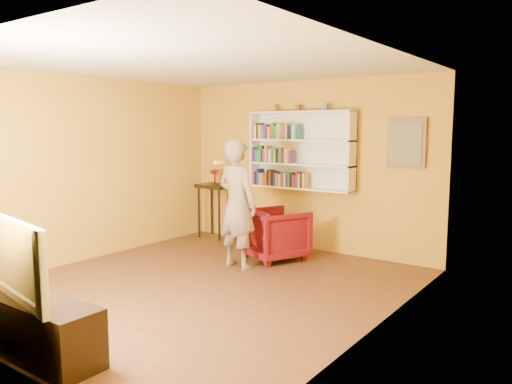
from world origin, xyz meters
TOP-DOWN VIEW (x-y plane):
  - room_shell at (0.00, 0.00)m, footprint 5.30×5.80m
  - bookshelf at (0.00, 2.41)m, footprint 1.80×0.29m
  - books_row_lower at (-0.36, 2.30)m, footprint 1.00×0.19m
  - books_row_middle at (-0.49, 2.30)m, footprint 0.74×0.19m
  - books_row_upper at (-0.44, 2.30)m, footprint 0.85×0.19m
  - ornament_left at (-0.51, 2.35)m, footprint 0.08×0.08m
  - ornament_centre at (-0.06, 2.35)m, footprint 0.07×0.07m
  - ornament_right at (0.42, 2.35)m, footprint 0.08×0.08m
  - framed_painting at (1.65, 2.46)m, footprint 0.55×0.05m
  - console_table at (-1.70, 2.25)m, footprint 0.59×0.45m
  - ruby_lustre at (-1.70, 2.25)m, footprint 0.17×0.17m
  - armchair at (0.01, 1.62)m, footprint 1.08×1.09m
  - person at (-0.17, 0.93)m, footprint 0.70×0.50m
  - game_remote at (-0.32, 0.71)m, footprint 0.04×0.15m
  - tv_cabinet at (0.13, -2.25)m, footprint 1.42×0.43m
  - television at (0.13, -2.25)m, footprint 1.21×0.37m

SIDE VIEW (x-z plane):
  - tv_cabinet at x=0.13m, z-range 0.00..0.51m
  - armchair at x=0.01m, z-range 0.00..0.76m
  - console_table at x=-1.70m, z-range 0.31..1.28m
  - television at x=0.13m, z-range 0.51..1.20m
  - person at x=-0.17m, z-range 0.00..1.80m
  - room_shell at x=0.00m, z-range -0.42..2.46m
  - books_row_lower at x=-0.36m, z-range 0.99..1.26m
  - ruby_lustre at x=-1.70m, z-range 1.02..1.29m
  - game_remote at x=-0.32m, z-range 1.47..1.51m
  - books_row_middle at x=-0.49m, z-range 1.38..1.65m
  - bookshelf at x=0.00m, z-range 0.98..2.21m
  - framed_painting at x=1.65m, z-range 1.40..2.10m
  - books_row_upper at x=-0.44m, z-range 1.76..2.02m
  - ornament_centre at x=-0.06m, z-range 2.21..2.32m
  - ornament_left at x=-0.51m, z-range 2.21..2.32m
  - ornament_right at x=0.42m, z-range 2.21..2.32m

